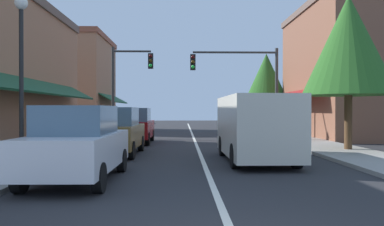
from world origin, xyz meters
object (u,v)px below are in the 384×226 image
at_px(parked_car_second_left, 115,131).
at_px(parked_car_third_left, 134,126).
at_px(van_in_lane, 255,126).
at_px(parked_car_nearest_left, 78,144).
at_px(street_lamp_left_near, 21,53).
at_px(traffic_signal_left_corner, 126,79).
at_px(traffic_signal_mast_arm, 245,76).
at_px(tree_right_near, 348,45).
at_px(tree_right_far, 266,77).

height_order(parked_car_second_left, parked_car_third_left, same).
relative_size(parked_car_third_left, van_in_lane, 0.79).
height_order(parked_car_nearest_left, street_lamp_left_near, street_lamp_left_near).
bearing_deg(van_in_lane, traffic_signal_left_corner, 117.75).
height_order(traffic_signal_mast_arm, traffic_signal_left_corner, traffic_signal_left_corner).
bearing_deg(parked_car_second_left, tree_right_near, 5.59).
bearing_deg(street_lamp_left_near, traffic_signal_left_corner, 84.75).
distance_m(traffic_signal_left_corner, tree_right_near, 12.70).
relative_size(parked_car_third_left, traffic_signal_mast_arm, 0.78).
relative_size(parked_car_nearest_left, tree_right_far, 0.68).
bearing_deg(street_lamp_left_near, traffic_signal_mast_arm, 54.92).
distance_m(parked_car_third_left, street_lamp_left_near, 9.26).
distance_m(parked_car_nearest_left, traffic_signal_left_corner, 14.29).
height_order(parked_car_second_left, traffic_signal_left_corner, traffic_signal_left_corner).
height_order(parked_car_second_left, tree_right_far, tree_right_far).
height_order(van_in_lane, street_lamp_left_near, street_lamp_left_near).
height_order(traffic_signal_left_corner, street_lamp_left_near, traffic_signal_left_corner).
bearing_deg(tree_right_far, traffic_signal_left_corner, -145.85).
height_order(parked_car_third_left, van_in_lane, van_in_lane).
xyz_separation_m(parked_car_nearest_left, traffic_signal_left_corner, (-0.89, 14.01, 2.65)).
relative_size(traffic_signal_mast_arm, traffic_signal_left_corner, 0.97).
height_order(parked_car_second_left, tree_right_near, tree_right_near).
xyz_separation_m(van_in_lane, traffic_signal_left_corner, (-5.70, 10.57, 2.39)).
bearing_deg(street_lamp_left_near, parked_car_third_left, 76.88).
height_order(parked_car_second_left, street_lamp_left_near, street_lamp_left_near).
distance_m(traffic_signal_mast_arm, tree_right_far, 7.94).
bearing_deg(parked_car_second_left, parked_car_nearest_left, -88.82).
height_order(parked_car_second_left, van_in_lane, van_in_lane).
bearing_deg(traffic_signal_left_corner, parked_car_third_left, -75.83).
bearing_deg(traffic_signal_left_corner, van_in_lane, -61.64).
distance_m(parked_car_nearest_left, parked_car_second_left, 5.31).
xyz_separation_m(parked_car_nearest_left, parked_car_second_left, (-0.05, 5.31, 0.00)).
relative_size(traffic_signal_mast_arm, street_lamp_left_near, 1.09).
bearing_deg(tree_right_near, van_in_lane, -147.80).
height_order(tree_right_near, tree_right_far, tree_right_near).
distance_m(parked_car_nearest_left, traffic_signal_mast_arm, 14.84).
bearing_deg(parked_car_third_left, street_lamp_left_near, -103.27).
height_order(van_in_lane, tree_right_near, tree_right_near).
bearing_deg(parked_car_third_left, traffic_signal_left_corner, 104.02).
relative_size(parked_car_third_left, tree_right_near, 0.66).
height_order(parked_car_nearest_left, tree_right_near, tree_right_near).
bearing_deg(parked_car_nearest_left, traffic_signal_left_corner, 94.27).
bearing_deg(tree_right_far, traffic_signal_mast_arm, -110.85).
bearing_deg(parked_car_third_left, van_in_lane, -55.68).
height_order(parked_car_third_left, traffic_signal_mast_arm, traffic_signal_mast_arm).
distance_m(traffic_signal_left_corner, street_lamp_left_near, 12.35).
relative_size(van_in_lane, tree_right_far, 0.86).
distance_m(parked_car_second_left, parked_car_third_left, 5.13).
height_order(parked_car_third_left, traffic_signal_left_corner, traffic_signal_left_corner).
bearing_deg(parked_car_third_left, traffic_signal_mast_arm, 24.74).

